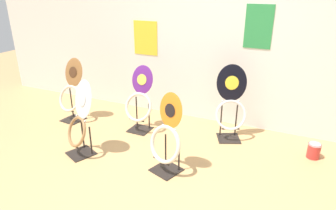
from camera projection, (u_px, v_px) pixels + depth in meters
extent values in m
cube|color=silver|center=(228.00, 30.00, 3.90)|extent=(8.00, 0.06, 2.60)
cube|color=yellow|center=(145.00, 38.00, 4.40)|extent=(0.38, 0.01, 0.49)
cube|color=#2D8E47|center=(259.00, 27.00, 3.69)|extent=(0.34, 0.01, 0.54)
cube|color=black|center=(73.00, 119.00, 4.42)|extent=(0.31, 0.31, 0.01)
cylinder|color=black|center=(72.00, 102.00, 4.45)|extent=(0.02, 0.02, 0.44)
cylinder|color=black|center=(81.00, 105.00, 4.36)|extent=(0.02, 0.02, 0.44)
cylinder|color=black|center=(68.00, 110.00, 4.29)|extent=(0.22, 0.04, 0.02)
torus|color=beige|center=(69.00, 98.00, 4.27)|extent=(0.41, 0.24, 0.36)
ellipsoid|color=#936033|center=(74.00, 72.00, 4.24)|extent=(0.35, 0.17, 0.40)
ellipsoid|color=#4C2D19|center=(73.00, 72.00, 4.23)|extent=(0.16, 0.06, 0.15)
sphere|color=silver|center=(68.00, 85.00, 4.32)|extent=(0.02, 0.02, 0.02)
sphere|color=silver|center=(77.00, 88.00, 4.23)|extent=(0.02, 0.02, 0.02)
cube|color=black|center=(81.00, 153.00, 3.54)|extent=(0.37, 0.37, 0.01)
cylinder|color=black|center=(83.00, 135.00, 3.59)|extent=(0.02, 0.02, 0.35)
cylinder|color=black|center=(91.00, 140.00, 3.46)|extent=(0.02, 0.02, 0.35)
cylinder|color=black|center=(74.00, 145.00, 3.44)|extent=(0.21, 0.11, 0.02)
torus|color=#9E7042|center=(77.00, 132.00, 3.41)|extent=(0.40, 0.31, 0.34)
ellipsoid|color=white|center=(83.00, 99.00, 3.35)|extent=(0.39, 0.27, 0.44)
ellipsoid|color=silver|center=(82.00, 99.00, 3.34)|extent=(0.17, 0.11, 0.17)
sphere|color=silver|center=(77.00, 116.00, 3.47)|extent=(0.02, 0.02, 0.02)
sphere|color=silver|center=(85.00, 121.00, 3.33)|extent=(0.02, 0.02, 0.02)
cube|color=black|center=(166.00, 170.00, 3.23)|extent=(0.36, 0.36, 0.01)
cylinder|color=black|center=(166.00, 149.00, 3.28)|extent=(0.02, 0.02, 0.36)
cylinder|color=black|center=(179.00, 155.00, 3.16)|extent=(0.02, 0.02, 0.36)
cylinder|color=black|center=(161.00, 161.00, 3.12)|extent=(0.22, 0.09, 0.02)
torus|color=beige|center=(165.00, 144.00, 3.09)|extent=(0.44, 0.30, 0.40)
ellipsoid|color=orange|center=(171.00, 110.00, 3.01)|extent=(0.31, 0.17, 0.37)
ellipsoid|color=black|center=(170.00, 110.00, 3.00)|extent=(0.14, 0.07, 0.14)
sphere|color=silver|center=(163.00, 125.00, 3.12)|extent=(0.02, 0.02, 0.02)
sphere|color=silver|center=(175.00, 130.00, 3.01)|extent=(0.02, 0.02, 0.02)
cube|color=black|center=(140.00, 130.00, 4.11)|extent=(0.29, 0.29, 0.01)
cylinder|color=black|center=(137.00, 111.00, 4.14)|extent=(0.02, 0.02, 0.43)
cylinder|color=black|center=(149.00, 114.00, 4.07)|extent=(0.02, 0.02, 0.43)
cylinder|color=black|center=(137.00, 120.00, 3.98)|extent=(0.22, 0.02, 0.02)
torus|color=beige|center=(138.00, 107.00, 3.96)|extent=(0.40, 0.22, 0.38)
ellipsoid|color=#60237F|center=(142.00, 80.00, 3.94)|extent=(0.32, 0.13, 0.37)
ellipsoid|color=#E5CC4C|center=(142.00, 80.00, 3.93)|extent=(0.14, 0.05, 0.14)
sphere|color=silver|center=(135.00, 93.00, 4.00)|extent=(0.02, 0.02, 0.02)
sphere|color=silver|center=(146.00, 95.00, 3.93)|extent=(0.02, 0.02, 0.02)
cube|color=black|center=(228.00, 138.00, 3.88)|extent=(0.37, 0.37, 0.01)
cylinder|color=black|center=(221.00, 120.00, 3.88)|extent=(0.02, 0.02, 0.43)
cylinder|color=black|center=(236.00, 120.00, 3.88)|extent=(0.02, 0.02, 0.43)
cylinder|color=black|center=(231.00, 129.00, 3.74)|extent=(0.21, 0.11, 0.02)
torus|color=silver|center=(231.00, 115.00, 3.73)|extent=(0.42, 0.31, 0.37)
ellipsoid|color=black|center=(232.00, 83.00, 3.68)|extent=(0.38, 0.25, 0.45)
ellipsoid|color=yellow|center=(232.00, 83.00, 3.67)|extent=(0.17, 0.10, 0.17)
sphere|color=silver|center=(223.00, 101.00, 3.73)|extent=(0.02, 0.02, 0.02)
sphere|color=silver|center=(239.00, 101.00, 3.73)|extent=(0.02, 0.02, 0.02)
cylinder|color=red|center=(314.00, 151.00, 3.43)|extent=(0.14, 0.14, 0.18)
torus|color=silver|center=(315.00, 144.00, 3.40)|extent=(0.15, 0.15, 0.01)
cylinder|color=#B2B2B7|center=(315.00, 144.00, 3.40)|extent=(0.13, 0.13, 0.00)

